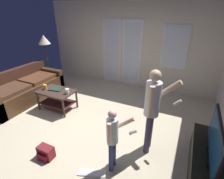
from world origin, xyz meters
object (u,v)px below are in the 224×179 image
flat_screen_tv (215,141)px  person_child (113,135)px  backpack (46,152)px  laptop_closed (56,89)px  cup_by_laptop (67,91)px  coffee_table (57,96)px  loose_keyboard (92,173)px  cup_near_edge (45,87)px  leather_couch (25,90)px  person_adult (153,106)px  tv_stand (206,169)px  floor_lamp (44,42)px

flat_screen_tv → person_child: bearing=-162.7°
backpack → laptop_closed: size_ratio=0.86×
flat_screen_tv → cup_by_laptop: flat_screen_tv is taller
coffee_table → loose_keyboard: (1.82, -1.30, -0.36)m
person_child → loose_keyboard: size_ratio=2.40×
cup_near_edge → backpack: bearing=-46.8°
leather_couch → person_adult: bearing=-5.9°
laptop_closed → person_child: bearing=-37.1°
person_child → backpack: 1.31m
person_adult → person_child: (-0.41, -0.65, -0.27)m
tv_stand → cup_by_laptop: size_ratio=13.64×
backpack → laptop_closed: 1.78m
leather_couch → loose_keyboard: leather_couch is taller
cup_near_edge → cup_by_laptop: (0.67, 0.05, 0.00)m
coffee_table → cup_by_laptop: bearing=1.3°
flat_screen_tv → loose_keyboard: size_ratio=2.47×
flat_screen_tv → person_child: person_child is taller
tv_stand → person_child: bearing=-162.9°
cup_by_laptop → coffee_table: bearing=-178.7°
leather_couch → floor_lamp: floor_lamp is taller
flat_screen_tv → backpack: (-2.48, -0.74, -0.62)m
loose_keyboard → cup_near_edge: 2.55m
flat_screen_tv → cup_by_laptop: 3.13m
leather_couch → person_adult: 3.73m
person_adult → cup_near_edge: size_ratio=12.61×
cup_near_edge → tv_stand: bearing=-9.0°
floor_lamp → cup_by_laptop: (1.86, -1.27, -0.83)m
cup_near_edge → laptop_closed: bearing=21.4°
leather_couch → loose_keyboard: (3.00, -1.29, -0.29)m
coffee_table → cup_by_laptop: 0.41m
loose_keyboard → cup_near_edge: size_ratio=3.73×
person_adult → laptop_closed: bearing=169.8°
flat_screen_tv → floor_lamp: bearing=158.8°
floor_lamp → loose_keyboard: (3.33, -2.58, -1.39)m
floor_lamp → cup_by_laptop: 2.40m
coffee_table → floor_lamp: floor_lamp is taller
coffee_table → backpack: (0.93, -1.36, -0.26)m
person_adult → loose_keyboard: size_ratio=3.38×
leather_couch → backpack: 2.51m
person_child → floor_lamp: floor_lamp is taller
coffee_table → cup_near_edge: (-0.32, -0.04, 0.20)m
tv_stand → laptop_closed: size_ratio=5.08×
tv_stand → flat_screen_tv: (-0.00, 0.00, 0.52)m
tv_stand → floor_lamp: size_ratio=1.04×
backpack → person_adult: bearing=32.1°
coffee_table → backpack: bearing=-55.8°
cup_near_edge → leather_couch: bearing=178.3°
tv_stand → person_adult: size_ratio=1.08×
coffee_table → laptop_closed: 0.18m
person_child → cup_by_laptop: 2.02m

